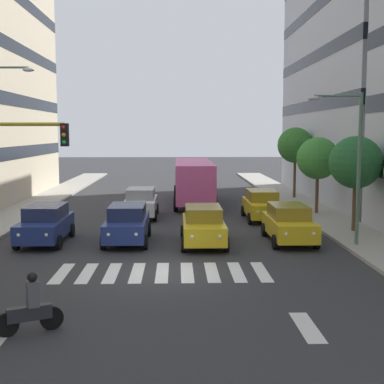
{
  "coord_description": "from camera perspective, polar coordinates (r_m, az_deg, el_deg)",
  "views": [
    {
      "loc": [
        -0.53,
        18.65,
        5.03
      ],
      "look_at": [
        -1.2,
        -4.15,
        2.46
      ],
      "focal_mm": 49.47,
      "sensor_mm": 36.0,
      "label": 1
    }
  ],
  "objects": [
    {
      "name": "ground_plane",
      "position": [
        19.32,
        -3.23,
        -8.66
      ],
      "size": [
        180.0,
        180.0,
        0.0
      ],
      "primitive_type": "plane",
      "color": "#2D2D30"
    },
    {
      "name": "crosswalk_markings",
      "position": [
        19.32,
        -3.23,
        -8.65
      ],
      "size": [
        7.65,
        2.8,
        0.01
      ],
      "color": "silver",
      "rests_on": "ground_plane"
    },
    {
      "name": "lane_arrow_0",
      "position": [
        14.47,
        12.3,
        -14.03
      ],
      "size": [
        0.5,
        2.2,
        0.01
      ],
      "primitive_type": "cube",
      "color": "silver",
      "rests_on": "ground_plane"
    },
    {
      "name": "lane_arrow_1",
      "position": [
        14.76,
        -19.66,
        -13.86
      ],
      "size": [
        0.5,
        2.2,
        0.01
      ],
      "primitive_type": "cube",
      "color": "silver",
      "rests_on": "ground_plane"
    },
    {
      "name": "car_0",
      "position": [
        24.75,
        10.39,
        -3.31
      ],
      "size": [
        2.02,
        4.44,
        1.72
      ],
      "color": "gold",
      "rests_on": "ground_plane"
    },
    {
      "name": "car_1",
      "position": [
        23.8,
        1.22,
        -3.59
      ],
      "size": [
        2.02,
        4.44,
        1.72
      ],
      "color": "gold",
      "rests_on": "ground_plane"
    },
    {
      "name": "car_2",
      "position": [
        24.44,
        -7.01,
        -3.37
      ],
      "size": [
        2.02,
        4.44,
        1.72
      ],
      "color": "navy",
      "rests_on": "ground_plane"
    },
    {
      "name": "car_3",
      "position": [
        25.09,
        -15.52,
        -3.31
      ],
      "size": [
        2.02,
        4.44,
        1.72
      ],
      "color": "navy",
      "rests_on": "ground_plane"
    },
    {
      "name": "car_row2_0",
      "position": [
        31.58,
        -5.55,
        -1.13
      ],
      "size": [
        2.02,
        4.44,
        1.72
      ],
      "color": "silver",
      "rests_on": "ground_plane"
    },
    {
      "name": "car_row2_1",
      "position": [
        30.73,
        7.55,
        -1.37
      ],
      "size": [
        2.02,
        4.44,
        1.72
      ],
      "color": "gold",
      "rests_on": "ground_plane"
    },
    {
      "name": "bus_behind_traffic",
      "position": [
        37.31,
        0.15,
        1.57
      ],
      "size": [
        2.78,
        10.5,
        3.0
      ],
      "color": "#DB5193",
      "rests_on": "ground_plane"
    },
    {
      "name": "motorcycle_with_rider",
      "position": [
        14.17,
        -17.02,
        -11.87
      ],
      "size": [
        1.58,
        0.81,
        1.57
      ],
      "color": "black",
      "rests_on": "ground_plane"
    },
    {
      "name": "street_lamp_left",
      "position": [
        23.8,
        16.74,
        4.08
      ],
      "size": [
        2.39,
        0.28,
        6.58
      ],
      "color": "#4C6B56",
      "rests_on": "sidewalk_left"
    },
    {
      "name": "street_tree_1",
      "position": [
        27.28,
        17.23,
        3.05
      ],
      "size": [
        2.6,
        2.6,
        4.72
      ],
      "color": "#513823",
      "rests_on": "sidewalk_left"
    },
    {
      "name": "street_tree_2",
      "position": [
        32.73,
        13.41,
        3.54
      ],
      "size": [
        2.54,
        2.54,
        4.6
      ],
      "color": "#513823",
      "rests_on": "sidewalk_left"
    },
    {
      "name": "street_tree_3",
      "position": [
        40.42,
        11.07,
        4.96
      ],
      "size": [
        2.65,
        2.65,
        5.26
      ],
      "color": "#513823",
      "rests_on": "sidewalk_left"
    }
  ]
}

